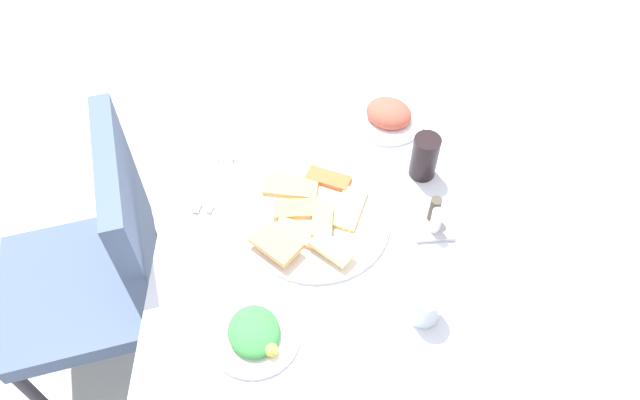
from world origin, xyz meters
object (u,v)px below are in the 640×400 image
object	(u,v)px
pide_platter	(314,218)
spoon	(206,183)
paper_napkin	(214,184)
dining_chair	(104,263)
soda_can	(425,157)
salad_plate_rice	(388,115)
drinking_glass	(425,305)
dining_table	(322,220)
salad_plate_greens	(255,333)
fork	(221,183)
condiment_caddy	(434,220)

from	to	relation	value
pide_platter	spoon	bearing A→B (deg)	67.78
spoon	paper_napkin	bearing A→B (deg)	-78.82
dining_chair	pide_platter	world-z (taller)	dining_chair
pide_platter	soda_can	xyz separation A→B (m)	(0.15, -0.27, 0.05)
dining_chair	salad_plate_rice	distance (m)	0.85
drinking_glass	salad_plate_rice	bearing A→B (deg)	3.62
dining_table	soda_can	bearing A→B (deg)	-71.73
pide_platter	soda_can	bearing A→B (deg)	-61.34
pide_platter	paper_napkin	world-z (taller)	pide_platter
salad_plate_greens	spoon	size ratio (longest dim) A/B	1.08
soda_can	drinking_glass	xyz separation A→B (m)	(-0.39, 0.04, -0.02)
fork	drinking_glass	bearing A→B (deg)	-113.77
dining_chair	salad_plate_greens	world-z (taller)	dining_chair
drinking_glass	paper_napkin	world-z (taller)	drinking_glass
dining_chair	salad_plate_greens	xyz separation A→B (m)	(-0.30, -0.44, 0.22)
paper_napkin	condiment_caddy	world-z (taller)	condiment_caddy
salad_plate_rice	condiment_caddy	world-z (taller)	condiment_caddy
dining_chair	pide_platter	distance (m)	0.60
spoon	drinking_glass	bearing A→B (deg)	-114.15
dining_table	salad_plate_greens	bearing A→B (deg)	158.56
condiment_caddy	fork	bearing A→B (deg)	76.11
dining_table	paper_napkin	xyz separation A→B (m)	(0.04, 0.27, 0.09)
dining_chair	soda_can	bearing A→B (deg)	-80.42
dining_chair	pide_platter	bearing A→B (deg)	-90.79
dining_table	paper_napkin	bearing A→B (deg)	80.61
soda_can	paper_napkin	size ratio (longest dim) A/B	0.87
soda_can	condiment_caddy	world-z (taller)	soda_can
salad_plate_greens	salad_plate_rice	distance (m)	0.70
paper_napkin	soda_can	bearing A→B (deg)	-85.80
pide_platter	salad_plate_greens	distance (m)	0.32
salad_plate_greens	dining_table	bearing A→B (deg)	-21.44
soda_can	spoon	size ratio (longest dim) A/B	0.68
salad_plate_greens	soda_can	xyz separation A→B (m)	(0.44, -0.39, 0.05)
pide_platter	fork	bearing A→B (deg)	64.72
spoon	condiment_caddy	distance (m)	0.56
dining_chair	drinking_glass	size ratio (longest dim) A/B	10.56
drinking_glass	paper_napkin	xyz separation A→B (m)	(0.35, 0.48, -0.04)
pide_platter	dining_chair	bearing A→B (deg)	89.21
fork	condiment_caddy	world-z (taller)	condiment_caddy
dining_table	fork	distance (m)	0.27
paper_napkin	condiment_caddy	bearing A→B (deg)	-103.43
dining_chair	paper_napkin	distance (m)	0.38
soda_can	drinking_glass	size ratio (longest dim) A/B	1.41
salad_plate_rice	paper_napkin	xyz separation A→B (m)	(-0.22, 0.44, -0.02)
soda_can	pide_platter	bearing A→B (deg)	118.66
soda_can	fork	distance (m)	0.50
soda_can	condiment_caddy	distance (m)	0.17
drinking_glass	soda_can	bearing A→B (deg)	-5.33
salad_plate_greens	fork	world-z (taller)	salad_plate_greens
drinking_glass	condiment_caddy	size ratio (longest dim) A/B	0.90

